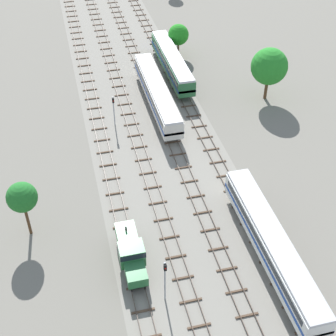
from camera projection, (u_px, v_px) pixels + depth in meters
ground_plane at (139, 101)px, 79.71m from camera, size 480.00×480.00×0.00m
ballast_bed at (139, 101)px, 79.71m from camera, size 18.87×176.00×0.01m
track_far_left at (93, 103)px, 79.00m from camera, size 2.40×126.00×0.29m
track_left at (123, 99)px, 79.92m from camera, size 2.40×126.00×0.29m
track_centre_left at (153, 95)px, 80.84m from camera, size 2.40×126.00×0.29m
track_centre at (181, 92)px, 81.76m from camera, size 2.40×126.00×0.29m
passenger_coach_centre_nearest at (272, 244)px, 52.14m from camera, size 2.96×22.00×3.80m
shunter_loco_far_left_near at (131, 252)px, 52.00m from camera, size 2.74×8.46×3.10m
passenger_coach_centre_left_mid at (157, 93)px, 76.66m from camera, size 2.96×22.00×3.80m
diesel_railcar_centre_midfar at (172, 62)px, 84.99m from camera, size 2.96×20.50×3.80m
signal_post_nearest at (114, 108)px, 72.21m from camera, size 0.28×0.47×5.00m
signal_post_near at (165, 277)px, 47.48m from camera, size 0.28×0.47×5.73m
lineside_tree_1 at (269, 66)px, 76.75m from camera, size 5.89×5.89×8.77m
lineside_tree_2 at (22, 197)px, 53.32m from camera, size 3.46×3.46×7.45m
lineside_tree_3 at (178, 35)px, 90.00m from camera, size 3.87×3.87×6.08m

